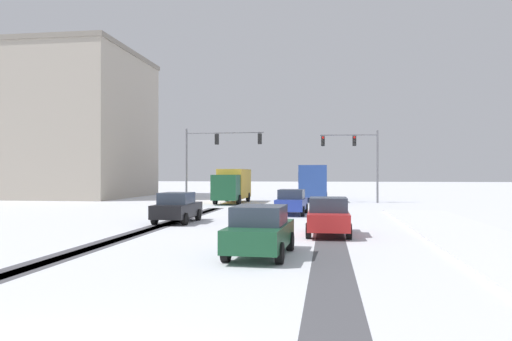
{
  "coord_description": "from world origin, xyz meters",
  "views": [
    {
      "loc": [
        3.81,
        -5.42,
        2.66
      ],
      "look_at": [
        0.0,
        20.75,
        2.8
      ],
      "focal_mm": 34.52,
      "sensor_mm": 36.0,
      "label": 1
    }
  ],
  "objects_px": {
    "car_red_third": "(328,216)",
    "office_building_far_left_block": "(13,126)",
    "traffic_signal_far_right": "(358,151)",
    "car_black_second": "(177,207)",
    "car_blue_lead": "(292,202)",
    "bus_oncoming": "(312,180)",
    "box_truck_delivery": "(232,185)",
    "traffic_signal_far_left": "(213,150)",
    "car_dark_green_fourth": "(260,231)"
  },
  "relations": [
    {
      "from": "car_dark_green_fourth",
      "to": "box_truck_delivery",
      "type": "relative_size",
      "value": 0.56
    },
    {
      "from": "car_dark_green_fourth",
      "to": "bus_oncoming",
      "type": "bearing_deg",
      "value": 88.99
    },
    {
      "from": "traffic_signal_far_left",
      "to": "box_truck_delivery",
      "type": "distance_m",
      "value": 3.84
    },
    {
      "from": "traffic_signal_far_right",
      "to": "car_black_second",
      "type": "xyz_separation_m",
      "value": [
        -10.67,
        -19.43,
        -3.79
      ]
    },
    {
      "from": "box_truck_delivery",
      "to": "car_blue_lead",
      "type": "bearing_deg",
      "value": -62.11
    },
    {
      "from": "car_blue_lead",
      "to": "box_truck_delivery",
      "type": "height_order",
      "value": "box_truck_delivery"
    },
    {
      "from": "car_blue_lead",
      "to": "bus_oncoming",
      "type": "xyz_separation_m",
      "value": [
        0.72,
        17.65,
        1.18
      ]
    },
    {
      "from": "box_truck_delivery",
      "to": "car_red_third",
      "type": "bearing_deg",
      "value": -68.83
    },
    {
      "from": "bus_oncoming",
      "to": "car_black_second",
      "type": "bearing_deg",
      "value": -105.3
    },
    {
      "from": "box_truck_delivery",
      "to": "office_building_far_left_block",
      "type": "xyz_separation_m",
      "value": [
        -27.14,
        8.48,
        6.41
      ]
    },
    {
      "from": "car_red_third",
      "to": "traffic_signal_far_left",
      "type": "bearing_deg",
      "value": 116.15
    },
    {
      "from": "traffic_signal_far_right",
      "to": "car_red_third",
      "type": "distance_m",
      "value": 24.1
    },
    {
      "from": "car_blue_lead",
      "to": "car_dark_green_fourth",
      "type": "relative_size",
      "value": 1.0
    },
    {
      "from": "car_blue_lead",
      "to": "car_black_second",
      "type": "height_order",
      "value": "same"
    },
    {
      "from": "car_red_third",
      "to": "office_building_far_left_block",
      "type": "distance_m",
      "value": 47.17
    },
    {
      "from": "car_dark_green_fourth",
      "to": "car_blue_lead",
      "type": "bearing_deg",
      "value": 90.48
    },
    {
      "from": "traffic_signal_far_left",
      "to": "car_black_second",
      "type": "distance_m",
      "value": 16.08
    },
    {
      "from": "car_dark_green_fourth",
      "to": "car_red_third",
      "type": "bearing_deg",
      "value": 69.21
    },
    {
      "from": "bus_oncoming",
      "to": "box_truck_delivery",
      "type": "distance_m",
      "value": 9.17
    },
    {
      "from": "car_blue_lead",
      "to": "car_dark_green_fourth",
      "type": "distance_m",
      "value": 15.88
    },
    {
      "from": "traffic_signal_far_left",
      "to": "car_dark_green_fourth",
      "type": "height_order",
      "value": "traffic_signal_far_left"
    },
    {
      "from": "car_blue_lead",
      "to": "bus_oncoming",
      "type": "height_order",
      "value": "bus_oncoming"
    },
    {
      "from": "traffic_signal_far_left",
      "to": "car_red_third",
      "type": "xyz_separation_m",
      "value": [
        9.7,
        -19.75,
        -3.86
      ]
    },
    {
      "from": "traffic_signal_far_right",
      "to": "traffic_signal_far_left",
      "type": "distance_m",
      "value": 12.95
    },
    {
      "from": "traffic_signal_far_right",
      "to": "box_truck_delivery",
      "type": "height_order",
      "value": "traffic_signal_far_right"
    },
    {
      "from": "car_red_third",
      "to": "box_truck_delivery",
      "type": "xyz_separation_m",
      "value": [
        -8.4,
        21.69,
        0.82
      ]
    },
    {
      "from": "car_blue_lead",
      "to": "box_truck_delivery",
      "type": "bearing_deg",
      "value": 117.89
    },
    {
      "from": "car_black_second",
      "to": "traffic_signal_far_left",
      "type": "bearing_deg",
      "value": 96.13
    },
    {
      "from": "traffic_signal_far_right",
      "to": "car_red_third",
      "type": "xyz_separation_m",
      "value": [
        -2.64,
        -23.66,
        -3.79
      ]
    },
    {
      "from": "car_blue_lead",
      "to": "box_truck_delivery",
      "type": "xyz_separation_m",
      "value": [
        -6.1,
        11.53,
        0.82
      ]
    },
    {
      "from": "car_dark_green_fourth",
      "to": "office_building_far_left_block",
      "type": "xyz_separation_m",
      "value": [
        -33.37,
        35.88,
        7.23
      ]
    },
    {
      "from": "car_blue_lead",
      "to": "car_red_third",
      "type": "height_order",
      "value": "same"
    },
    {
      "from": "traffic_signal_far_left",
      "to": "bus_oncoming",
      "type": "distance_m",
      "value": 11.76
    },
    {
      "from": "car_blue_lead",
      "to": "car_red_third",
      "type": "xyz_separation_m",
      "value": [
        2.3,
        -10.17,
        0.0
      ]
    },
    {
      "from": "car_black_second",
      "to": "office_building_far_left_block",
      "type": "bearing_deg",
      "value": 136.68
    },
    {
      "from": "car_black_second",
      "to": "car_dark_green_fourth",
      "type": "xyz_separation_m",
      "value": [
        5.86,
        -9.94,
        0.0
      ]
    },
    {
      "from": "car_blue_lead",
      "to": "office_building_far_left_block",
      "type": "relative_size",
      "value": 0.14
    },
    {
      "from": "car_dark_green_fourth",
      "to": "car_black_second",
      "type": "bearing_deg",
      "value": 120.53
    },
    {
      "from": "traffic_signal_far_left",
      "to": "car_red_third",
      "type": "distance_m",
      "value": 22.34
    },
    {
      "from": "car_black_second",
      "to": "office_building_far_left_block",
      "type": "xyz_separation_m",
      "value": [
        -27.51,
        25.94,
        7.23
      ]
    },
    {
      "from": "office_building_far_left_block",
      "to": "car_dark_green_fourth",
      "type": "bearing_deg",
      "value": -47.07
    },
    {
      "from": "traffic_signal_far_right",
      "to": "car_blue_lead",
      "type": "relative_size",
      "value": 1.56
    },
    {
      "from": "traffic_signal_far_right",
      "to": "bus_oncoming",
      "type": "height_order",
      "value": "traffic_signal_far_right"
    },
    {
      "from": "box_truck_delivery",
      "to": "office_building_far_left_block",
      "type": "relative_size",
      "value": 0.25
    },
    {
      "from": "car_red_third",
      "to": "office_building_far_left_block",
      "type": "relative_size",
      "value": 0.14
    },
    {
      "from": "traffic_signal_far_right",
      "to": "car_black_second",
      "type": "relative_size",
      "value": 1.58
    },
    {
      "from": "traffic_signal_far_right",
      "to": "car_black_second",
      "type": "height_order",
      "value": "traffic_signal_far_right"
    },
    {
      "from": "box_truck_delivery",
      "to": "car_black_second",
      "type": "bearing_deg",
      "value": -88.79
    },
    {
      "from": "traffic_signal_far_right",
      "to": "car_black_second",
      "type": "bearing_deg",
      "value": -118.79
    },
    {
      "from": "traffic_signal_far_left",
      "to": "car_dark_green_fourth",
      "type": "distance_m",
      "value": 26.83
    }
  ]
}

